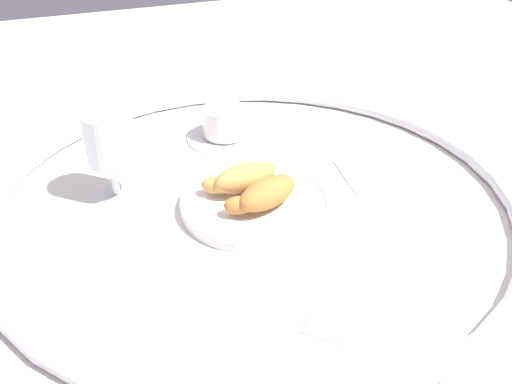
% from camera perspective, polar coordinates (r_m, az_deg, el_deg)
% --- Properties ---
extents(ground_plane, '(2.20, 2.20, 0.00)m').
position_cam_1_polar(ground_plane, '(0.94, -0.24, -1.20)').
color(ground_plane, silver).
extents(table_chrome_rim, '(0.80, 0.80, 0.02)m').
position_cam_1_polar(table_chrome_rim, '(0.94, -0.24, -0.59)').
color(table_chrome_rim, silver).
rests_on(table_chrome_rim, ground_plane).
extents(pastry_plate, '(0.23, 0.23, 0.02)m').
position_cam_1_polar(pastry_plate, '(0.93, -0.00, -0.99)').
color(pastry_plate, white).
rests_on(pastry_plate, ground_plane).
extents(croissant_large, '(0.13, 0.10, 0.04)m').
position_cam_1_polar(croissant_large, '(0.90, 0.91, -0.14)').
color(croissant_large, '#BC7A38').
rests_on(croissant_large, pastry_plate).
extents(croissant_small, '(0.14, 0.08, 0.04)m').
position_cam_1_polar(croissant_small, '(0.93, -1.10, 1.34)').
color(croissant_small, '#D6994C').
rests_on(croissant_small, pastry_plate).
extents(coffee_cup_near, '(0.14, 0.14, 0.06)m').
position_cam_1_polar(coffee_cup_near, '(1.12, -2.91, 6.14)').
color(coffee_cup_near, white).
rests_on(coffee_cup_near, ground_plane).
extents(juice_glass_left, '(0.08, 0.08, 0.14)m').
position_cam_1_polar(juice_glass_left, '(0.95, -13.29, 4.42)').
color(juice_glass_left, white).
rests_on(juice_glass_left, ground_plane).
extents(sugar_packet, '(0.06, 0.06, 0.01)m').
position_cam_1_polar(sugar_packet, '(0.74, 6.50, -12.27)').
color(sugar_packet, white).
rests_on(sugar_packet, ground_plane).
extents(folded_napkin, '(0.12, 0.12, 0.01)m').
position_cam_1_polar(folded_napkin, '(1.04, 10.95, 1.79)').
color(folded_napkin, silver).
rests_on(folded_napkin, ground_plane).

